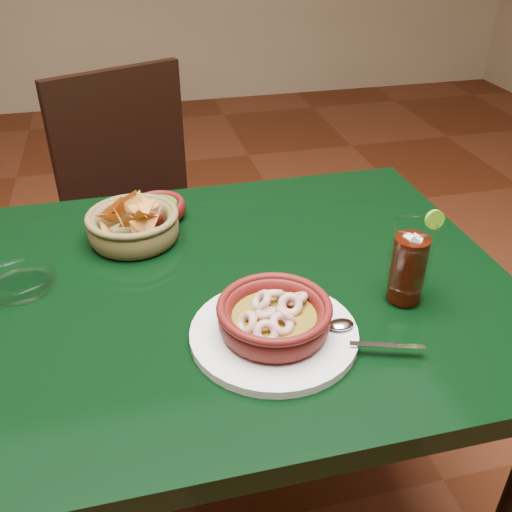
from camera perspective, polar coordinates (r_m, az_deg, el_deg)
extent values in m
cube|color=black|center=(1.03, -7.90, -4.18)|extent=(1.20, 0.80, 0.04)
cylinder|color=black|center=(1.64, 10.72, -5.09)|extent=(0.06, 0.06, 0.71)
cube|color=black|center=(1.71, -9.55, 1.11)|extent=(0.56, 0.56, 0.04)
cylinder|color=black|center=(1.65, -11.42, -10.46)|extent=(0.04, 0.04, 0.46)
cylinder|color=black|center=(1.79, -0.83, -5.84)|extent=(0.04, 0.04, 0.46)
cylinder|color=black|center=(1.92, -16.39, -4.20)|extent=(0.04, 0.04, 0.46)
cylinder|color=black|center=(2.04, -6.91, -0.64)|extent=(0.04, 0.04, 0.46)
cube|color=black|center=(1.76, -13.34, 10.60)|extent=(0.39, 0.19, 0.45)
cylinder|color=silver|center=(0.90, 1.79, -7.78)|extent=(0.26, 0.26, 0.01)
cylinder|color=#470D0C|center=(0.89, 1.80, -7.23)|extent=(0.15, 0.15, 0.01)
torus|color=#470D0C|center=(0.88, 1.83, -6.22)|extent=(0.20, 0.20, 0.04)
torus|color=#470D0C|center=(0.87, 1.85, -5.12)|extent=(0.18, 0.18, 0.01)
cylinder|color=brown|center=(0.88, 1.83, -6.13)|extent=(0.13, 0.13, 0.01)
torus|color=tan|center=(0.88, 3.44, -4.90)|extent=(0.05, 0.04, 0.04)
torus|color=tan|center=(0.90, 4.02, -4.29)|extent=(0.05, 0.04, 0.04)
torus|color=tan|center=(0.91, 1.64, -3.90)|extent=(0.05, 0.05, 0.05)
torus|color=tan|center=(0.89, 0.54, -4.50)|extent=(0.04, 0.04, 0.04)
torus|color=tan|center=(0.87, 0.93, -5.80)|extent=(0.05, 0.05, 0.03)
torus|color=tan|center=(0.86, -0.94, -6.73)|extent=(0.04, 0.05, 0.05)
torus|color=tan|center=(0.84, 1.01, -7.69)|extent=(0.04, 0.04, 0.04)
torus|color=tan|center=(0.85, 2.57, -6.81)|extent=(0.06, 0.05, 0.04)
torus|color=tan|center=(0.86, 2.97, -6.00)|extent=(0.05, 0.05, 0.04)
cube|color=silver|center=(0.88, 12.98, -8.72)|extent=(0.11, 0.04, 0.00)
ellipsoid|color=silver|center=(0.91, 8.47, -6.79)|extent=(0.04, 0.03, 0.01)
cylinder|color=brown|center=(1.17, -12.01, 1.74)|extent=(0.16, 0.16, 0.01)
torus|color=brown|center=(1.16, -12.15, 2.82)|extent=(0.21, 0.21, 0.06)
torus|color=brown|center=(1.14, -12.29, 3.97)|extent=(0.18, 0.18, 0.01)
cone|color=#C5752C|center=(1.14, -14.59, 2.47)|extent=(0.06, 0.09, 0.08)
cone|color=#C5752C|center=(1.15, -11.03, 4.90)|extent=(0.07, 0.06, 0.06)
cone|color=#C5752C|center=(1.13, -11.34, 4.64)|extent=(0.09, 0.08, 0.05)
cone|color=#C5752C|center=(1.15, -13.86, 4.73)|extent=(0.09, 0.04, 0.08)
cone|color=#C5752C|center=(1.13, -13.40, 3.55)|extent=(0.03, 0.08, 0.08)
cone|color=#C5752C|center=(1.15, -14.27, 3.82)|extent=(0.09, 0.06, 0.07)
cone|color=#C5752C|center=(1.15, -13.80, 4.77)|extent=(0.07, 0.09, 0.07)
cone|color=#C5752C|center=(1.11, -10.98, 2.96)|extent=(0.09, 0.06, 0.08)
cone|color=#C5752C|center=(1.16, -11.43, 3.61)|extent=(0.04, 0.08, 0.08)
cone|color=#C5752C|center=(1.11, -11.31, 4.01)|extent=(0.08, 0.06, 0.06)
cone|color=#C5752C|center=(1.17, -12.58, 5.44)|extent=(0.09, 0.04, 0.09)
cone|color=#C5752C|center=(1.12, -11.36, 4.51)|extent=(0.04, 0.08, 0.08)
cone|color=#C5752C|center=(1.16, -12.41, 3.29)|extent=(0.07, 0.05, 0.06)
cone|color=#C5752C|center=(1.15, -9.91, 4.14)|extent=(0.04, 0.09, 0.08)
cone|color=#C5752C|center=(1.16, -12.16, 4.99)|extent=(0.09, 0.05, 0.08)
cone|color=#C5752C|center=(1.15, -11.64, 3.01)|extent=(0.09, 0.07, 0.07)
cylinder|color=#470D0C|center=(1.25, -9.66, 3.96)|extent=(0.10, 0.10, 0.01)
torus|color=#470D0C|center=(1.24, -9.74, 4.76)|extent=(0.14, 0.14, 0.04)
cylinder|color=#29480E|center=(1.23, -9.77, 5.04)|extent=(0.08, 0.08, 0.01)
sphere|color=#29480E|center=(1.22, -9.61, 5.12)|extent=(0.02, 0.02, 0.02)
sphere|color=#29480E|center=(1.22, -9.22, 5.23)|extent=(0.02, 0.02, 0.02)
sphere|color=#29480E|center=(1.25, -10.19, 5.66)|extent=(0.02, 0.02, 0.02)
sphere|color=#29480E|center=(1.24, -10.79, 5.48)|extent=(0.02, 0.02, 0.02)
sphere|color=#29480E|center=(1.23, -9.31, 5.46)|extent=(0.02, 0.02, 0.02)
cylinder|color=white|center=(1.01, 14.48, -4.04)|extent=(0.07, 0.07, 0.01)
torus|color=white|center=(0.97, 15.04, -0.68)|extent=(0.15, 0.15, 0.08)
cylinder|color=black|center=(0.98, 14.94, -1.26)|extent=(0.06, 0.06, 0.12)
cube|color=silver|center=(0.95, 15.62, 1.46)|extent=(0.03, 0.03, 0.02)
cube|color=silver|center=(0.95, 15.43, 0.71)|extent=(0.03, 0.02, 0.03)
cube|color=silver|center=(0.95, 15.48, 0.57)|extent=(0.02, 0.02, 0.03)
cube|color=silver|center=(0.96, 14.99, 1.49)|extent=(0.02, 0.02, 0.02)
cube|color=silver|center=(0.95, 15.45, 0.66)|extent=(0.03, 0.03, 0.03)
torus|color=white|center=(0.94, 15.65, 2.99)|extent=(0.07, 0.07, 0.00)
cylinder|color=#59911A|center=(0.95, 17.44, 3.51)|extent=(0.03, 0.01, 0.03)
cylinder|color=white|center=(1.09, -22.42, -2.83)|extent=(0.11, 0.11, 0.01)
torus|color=white|center=(1.08, -22.56, -2.28)|extent=(0.13, 0.13, 0.03)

